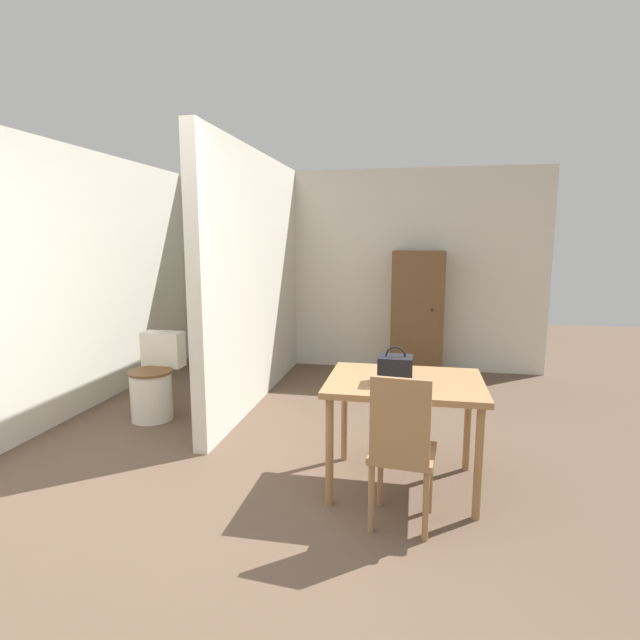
# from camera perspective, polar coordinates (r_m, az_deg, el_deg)

# --- Properties ---
(ground_plane) EXTENTS (16.00, 16.00, 0.00)m
(ground_plane) POSITION_cam_1_polar(r_m,az_deg,el_deg) (2.95, -12.61, -24.95)
(ground_plane) COLOR brown
(wall_back) EXTENTS (5.19, 0.12, 2.50)m
(wall_back) POSITION_cam_1_polar(r_m,az_deg,el_deg) (6.48, 1.83, 5.71)
(wall_back) COLOR beige
(wall_back) RESTS_ON ground_plane
(wall_left) EXTENTS (0.12, 5.10, 2.50)m
(wall_left) POSITION_cam_1_polar(r_m,az_deg,el_deg) (5.35, -25.71, 4.05)
(wall_left) COLOR beige
(wall_left) RESTS_ON ground_plane
(partition_wall) EXTENTS (0.12, 2.92, 2.50)m
(partition_wall) POSITION_cam_1_polar(r_m,az_deg,el_deg) (5.14, -7.31, 4.72)
(partition_wall) COLOR beige
(partition_wall) RESTS_ON ground_plane
(dining_table) EXTENTS (1.01, 0.77, 0.74)m
(dining_table) POSITION_cam_1_polar(r_m,az_deg,el_deg) (3.35, 9.65, -8.20)
(dining_table) COLOR #997047
(dining_table) RESTS_ON ground_plane
(wooden_chair) EXTENTS (0.40, 0.40, 0.92)m
(wooden_chair) POSITION_cam_1_polar(r_m,az_deg,el_deg) (2.93, 9.29, -14.20)
(wooden_chair) COLOR #997047
(wooden_chair) RESTS_ON ground_plane
(toilet) EXTENTS (0.40, 0.55, 0.77)m
(toilet) POSITION_cam_1_polar(r_m,az_deg,el_deg) (4.92, -18.37, -6.80)
(toilet) COLOR silver
(toilet) RESTS_ON ground_plane
(handbag) EXTENTS (0.22, 0.18, 0.24)m
(handbag) POSITION_cam_1_polar(r_m,az_deg,el_deg) (3.23, 8.59, -5.59)
(handbag) COLOR black
(handbag) RESTS_ON dining_table
(wooden_cabinet) EXTENTS (0.62, 0.43, 1.51)m
(wooden_cabinet) POSITION_cam_1_polar(r_m,az_deg,el_deg) (6.17, 11.04, 0.74)
(wooden_cabinet) COLOR brown
(wooden_cabinet) RESTS_ON ground_plane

